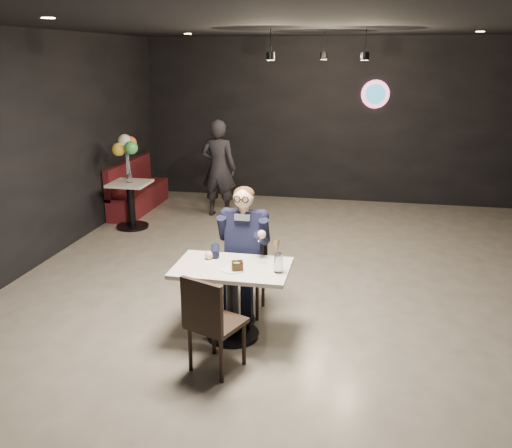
% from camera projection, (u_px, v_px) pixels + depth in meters
% --- Properties ---
extents(floor, '(9.00, 9.00, 0.00)m').
position_uv_depth(floor, '(297.00, 296.00, 6.29)').
color(floor, gray).
rests_on(floor, ground).
extents(wall_sign, '(0.50, 0.06, 0.50)m').
position_uv_depth(wall_sign, '(375.00, 94.00, 9.72)').
color(wall_sign, pink).
rests_on(wall_sign, floor).
extents(pendant_lights, '(1.40, 1.20, 0.36)m').
position_uv_depth(pendant_lights, '(321.00, 39.00, 7.30)').
color(pendant_lights, black).
rests_on(pendant_lights, floor).
extents(main_table, '(1.10, 0.70, 0.75)m').
position_uv_depth(main_table, '(232.00, 302.00, 5.29)').
color(main_table, white).
rests_on(main_table, floor).
extents(chair_far, '(0.42, 0.46, 0.92)m').
position_uv_depth(chair_far, '(245.00, 272.00, 5.77)').
color(chair_far, black).
rests_on(chair_far, floor).
extents(chair_near, '(0.56, 0.58, 0.92)m').
position_uv_depth(chair_near, '(217.00, 321.00, 4.72)').
color(chair_near, black).
rests_on(chair_near, floor).
extents(seated_man, '(0.60, 0.80, 1.44)m').
position_uv_depth(seated_man, '(244.00, 250.00, 5.70)').
color(seated_man, black).
rests_on(seated_man, floor).
extents(dessert_plate, '(0.21, 0.21, 0.01)m').
position_uv_depth(dessert_plate, '(233.00, 270.00, 5.07)').
color(dessert_plate, white).
rests_on(dessert_plate, main_table).
extents(cake_slice, '(0.12, 0.11, 0.07)m').
position_uv_depth(cake_slice, '(237.00, 266.00, 5.05)').
color(cake_slice, black).
rests_on(cake_slice, dessert_plate).
extents(mint_leaf, '(0.07, 0.04, 0.01)m').
position_uv_depth(mint_leaf, '(236.00, 263.00, 5.00)').
color(mint_leaf, '#2E8C30').
rests_on(mint_leaf, cake_slice).
extents(sundae_glass, '(0.08, 0.08, 0.18)m').
position_uv_depth(sundae_glass, '(278.00, 263.00, 5.00)').
color(sundae_glass, silver).
rests_on(sundae_glass, main_table).
extents(wafer_cone, '(0.07, 0.07, 0.12)m').
position_uv_depth(wafer_cone, '(277.00, 247.00, 4.98)').
color(wafer_cone, '#B97D4B').
rests_on(wafer_cone, sundae_glass).
extents(booth_bench, '(0.44, 1.77, 0.89)m').
position_uv_depth(booth_bench, '(138.00, 186.00, 9.64)').
color(booth_bench, '#480F13').
rests_on(booth_bench, floor).
extents(side_table, '(0.59, 0.59, 0.74)m').
position_uv_depth(side_table, '(131.00, 205.00, 8.67)').
color(side_table, white).
rests_on(side_table, floor).
extents(balloon_vase, '(0.09, 0.09, 0.14)m').
position_uv_depth(balloon_vase, '(129.00, 178.00, 8.54)').
color(balloon_vase, silver).
rests_on(balloon_vase, side_table).
extents(balloon_bunch, '(0.38, 0.38, 0.62)m').
position_uv_depth(balloon_bunch, '(127.00, 153.00, 8.42)').
color(balloon_bunch, yellow).
rests_on(balloon_bunch, balloon_vase).
extents(passerby, '(0.62, 0.42, 1.66)m').
position_uv_depth(passerby, '(219.00, 168.00, 9.20)').
color(passerby, black).
rests_on(passerby, floor).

